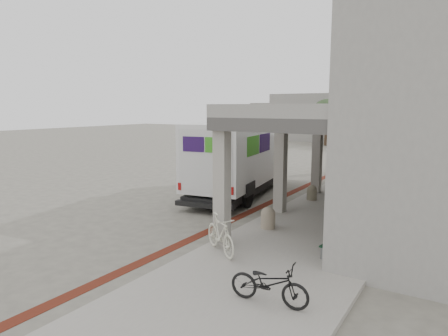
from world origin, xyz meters
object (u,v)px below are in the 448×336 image
Objects in this scene: bicycle_black at (269,283)px; bicycle_cream at (220,234)px; utility_cabinet at (356,208)px; fedex_truck at (240,156)px; bench at (339,243)px.

bicycle_black is 0.95× the size of bicycle_cream.
bicycle_cream is at bearing 46.35° from bicycle_black.
utility_cabinet is at bearing 5.72° from bicycle_cream.
fedex_truck reaches higher than utility_cabinet.
bench is 3.15m from bicycle_cream.
bicycle_cream reaches higher than bicycle_black.
fedex_truck is 10.50m from bicycle_black.
fedex_truck is at bearing 60.37° from bicycle_cream.
fedex_truck reaches higher than bicycle_black.
bench is 0.95× the size of bicycle_cream.
utility_cabinet is at bearing -5.98° from bicycle_black.
bench is 3.50m from bicycle_black.
bicycle_cream is (-2.43, -4.42, -0.06)m from utility_cabinet.
bench is at bearing -95.88° from utility_cabinet.
utility_cabinet reaches higher than bicycle_cream.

